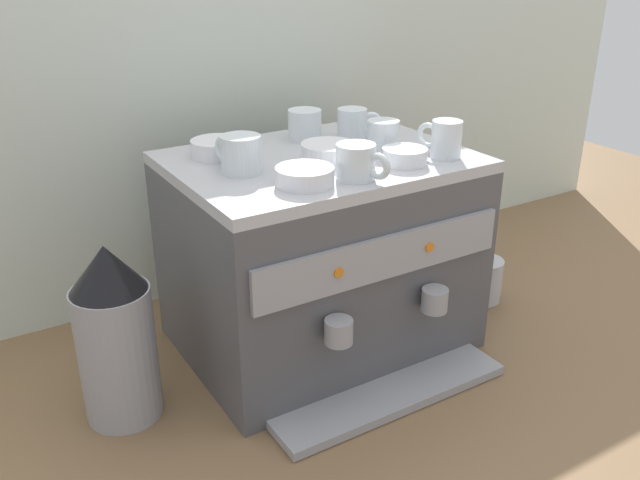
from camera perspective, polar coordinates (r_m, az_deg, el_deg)
ground_plane at (r=1.67m, az=0.00°, el=-8.18°), size 4.00×4.00×0.00m
tiled_backsplash_wall at (r=1.82m, az=-6.81°, el=10.21°), size 2.80×0.03×0.92m
espresso_machine at (r=1.55m, az=0.08°, el=-1.16°), size 0.63×0.58×0.46m
ceramic_cup_0 at (r=1.32m, az=3.16°, el=6.53°), size 0.08×0.11×0.07m
ceramic_cup_1 at (r=1.60m, az=-1.25°, el=9.66°), size 0.10×0.10×0.07m
ceramic_cup_2 at (r=1.51m, az=5.22°, el=8.72°), size 0.07×0.11×0.07m
ceramic_cup_3 at (r=1.37m, az=-6.74°, el=7.17°), size 0.08×0.12×0.08m
ceramic_cup_4 at (r=1.48m, az=10.38°, el=8.32°), size 0.06×0.10×0.08m
ceramic_cup_5 at (r=1.61m, az=2.85°, el=9.74°), size 0.10×0.07×0.07m
ceramic_bowl_0 at (r=1.29m, az=-1.29°, el=5.34°), size 0.11×0.11×0.03m
ceramic_bowl_1 at (r=1.44m, az=0.60°, el=7.32°), size 0.12×0.12×0.04m
ceramic_bowl_2 at (r=1.49m, az=-8.57°, el=7.59°), size 0.11×0.11×0.04m
ceramic_bowl_3 at (r=1.43m, az=7.09°, el=6.96°), size 0.09×0.09×0.03m
coffee_grinder at (r=1.39m, az=-16.75°, el=-7.62°), size 0.15×0.15×0.37m
milk_pitcher at (r=1.86m, az=13.40°, el=-3.23°), size 0.11×0.11×0.11m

